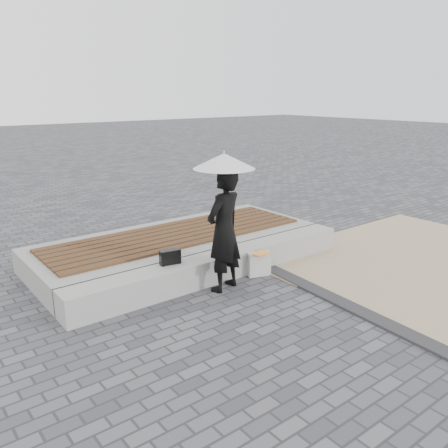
{
  "coord_description": "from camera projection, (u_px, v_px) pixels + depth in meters",
  "views": [
    {
      "loc": [
        -4.08,
        -3.79,
        2.82
      ],
      "look_at": [
        -0.2,
        1.21,
        1.0
      ],
      "focal_mm": 36.95,
      "sensor_mm": 36.0,
      "label": 1
    }
  ],
  "objects": [
    {
      "name": "timber_platform",
      "position": [
        178.0,
        246.0,
        8.13
      ],
      "size": [
        5.0,
        2.0,
        0.4
      ],
      "primitive_type": "cube",
      "color": "gray",
      "rests_on": "ground"
    },
    {
      "name": "parasol",
      "position": [
        224.0,
        161.0,
        6.33
      ],
      "size": [
        0.87,
        0.87,
        1.11
      ],
      "rotation": [
        0.0,
        0.0,
        0.33
      ],
      "color": "silver",
      "rests_on": "ground"
    },
    {
      "name": "edging_band",
      "position": [
        359.0,
        311.0,
        6.11
      ],
      "size": [
        0.61,
        5.2,
        0.04
      ],
      "primitive_type": "cube",
      "rotation": [
        0.0,
        0.0,
        -0.07
      ],
      "color": "#2C2C2E",
      "rests_on": "ground"
    },
    {
      "name": "timber_decking",
      "position": [
        177.0,
        234.0,
        8.07
      ],
      "size": [
        4.6,
        1.4,
        0.04
      ],
      "primitive_type": null,
      "color": "#54391E",
      "rests_on": "timber_platform"
    },
    {
      "name": "ground",
      "position": [
        292.0,
        314.0,
        6.06
      ],
      "size": [
        80.0,
        80.0,
        0.0
      ],
      "primitive_type": "plane",
      "color": "#535359",
      "rests_on": "ground"
    },
    {
      "name": "handbag",
      "position": [
        170.0,
        257.0,
        6.69
      ],
      "size": [
        0.32,
        0.16,
        0.22
      ],
      "primitive_type": "cube",
      "rotation": [
        0.0,
        0.0,
        -0.18
      ],
      "color": "black",
      "rests_on": "seating_ledge"
    },
    {
      "name": "woman",
      "position": [
        224.0,
        230.0,
        6.61
      ],
      "size": [
        0.76,
        0.6,
        1.81
      ],
      "primitive_type": "imported",
      "rotation": [
        0.0,
        0.0,
        3.42
      ],
      "color": "black",
      "rests_on": "ground"
    },
    {
      "name": "seating_ledge",
      "position": [
        219.0,
        265.0,
        7.22
      ],
      "size": [
        5.0,
        0.45,
        0.4
      ],
      "primitive_type": "cube",
      "color": "#9B9B96",
      "rests_on": "ground"
    },
    {
      "name": "canvas_tote",
      "position": [
        259.0,
        264.0,
        7.31
      ],
      "size": [
        0.39,
        0.26,
        0.38
      ],
      "primitive_type": "cube",
      "rotation": [
        0.0,
        0.0,
        -0.32
      ],
      "color": "silver",
      "rests_on": "ground"
    },
    {
      "name": "magazine",
      "position": [
        261.0,
        253.0,
        7.21
      ],
      "size": [
        0.3,
        0.23,
        0.01
      ],
      "primitive_type": "cube",
      "rotation": [
        0.0,
        0.0,
        0.09
      ],
      "color": "#F03B23",
      "rests_on": "canvas_tote"
    }
  ]
}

